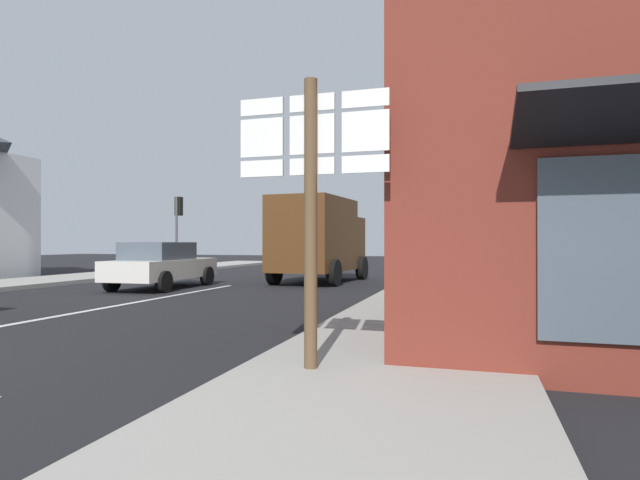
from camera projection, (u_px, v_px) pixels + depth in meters
ground_plane at (200, 291)px, 15.36m from camera, size 80.00×80.00×0.00m
sidewalk_right at (431, 305)px, 11.44m from camera, size 3.03×44.00×0.14m
lane_centre_stripe at (109, 307)px, 11.53m from camera, size 0.16×12.00×0.01m
sedan_far at (161, 264)px, 16.31m from camera, size 2.10×4.27×1.47m
delivery_truck at (319, 237)px, 18.79m from camera, size 2.76×5.13×3.05m
route_sign_post at (311, 192)px, 5.44m from camera, size 1.66×0.14×3.20m
traffic_light_near_right at (395, 206)px, 14.37m from camera, size 0.30×0.49×3.36m
traffic_light_far_left at (178, 217)px, 24.65m from camera, size 0.30×0.49×3.66m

